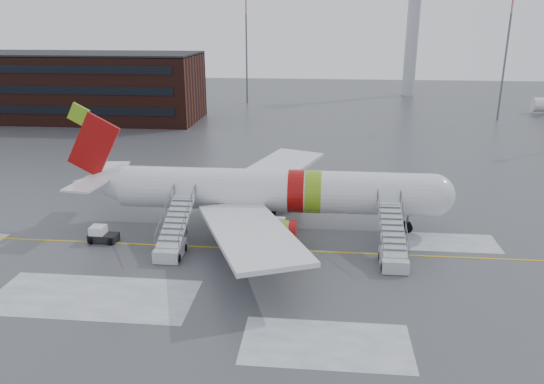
# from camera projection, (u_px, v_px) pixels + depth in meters

# --- Properties ---
(ground) EXTENTS (260.00, 260.00, 0.00)m
(ground) POSITION_uv_depth(u_px,v_px,m) (209.00, 242.00, 45.38)
(ground) COLOR #494C4F
(ground) RESTS_ON ground
(airliner) EXTENTS (35.03, 32.97, 11.18)m
(airliner) POSITION_uv_depth(u_px,v_px,m) (264.00, 191.00, 47.87)
(airliner) COLOR silver
(airliner) RESTS_ON ground
(airstair_fwd) EXTENTS (2.05, 7.70, 3.48)m
(airstair_fwd) POSITION_uv_depth(u_px,v_px,m) (393.00, 250.00, 41.40)
(airstair_fwd) COLOR #B4B7BC
(airstair_fwd) RESTS_ON ground
(airstair_aft) EXTENTS (2.05, 7.70, 3.48)m
(airstair_aft) POSITION_uv_depth(u_px,v_px,m) (173.00, 241.00, 43.05)
(airstair_aft) COLOR #B9BBC1
(airstair_aft) RESTS_ON ground
(pushback_tug) EXTENTS (2.46, 1.87, 1.39)m
(pushback_tug) POSITION_uv_depth(u_px,v_px,m) (102.00, 235.00, 45.38)
(pushback_tug) COLOR black
(pushback_tug) RESTS_ON ground
(terminal_building) EXTENTS (62.00, 16.11, 12.30)m
(terminal_building) POSITION_uv_depth(u_px,v_px,m) (35.00, 86.00, 99.66)
(terminal_building) COLOR #3F1E16
(terminal_building) RESTS_ON ground
(control_tower) EXTENTS (6.40, 6.40, 30.00)m
(control_tower) POSITION_uv_depth(u_px,v_px,m) (414.00, 16.00, 126.51)
(control_tower) COLOR #B2B5BA
(control_tower) RESTS_ON ground
(light_mast_far_ne) EXTENTS (1.20, 1.20, 24.25)m
(light_mast_far_ne) POSITION_uv_depth(u_px,v_px,m) (507.00, 44.00, 95.72)
(light_mast_far_ne) COLOR #595B60
(light_mast_far_ne) RESTS_ON ground
(light_mast_far_n) EXTENTS (1.20, 1.20, 24.25)m
(light_mast_far_n) POSITION_uv_depth(u_px,v_px,m) (246.00, 40.00, 115.55)
(light_mast_far_n) COLOR #595B60
(light_mast_far_n) RESTS_ON ground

